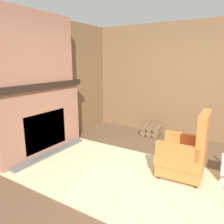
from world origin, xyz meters
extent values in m
plane|color=brown|center=(0.00, 0.00, 0.00)|extent=(14.00, 14.00, 0.00)
cube|color=brown|center=(-2.48, 0.00, 1.33)|extent=(0.06, 5.50, 2.65)
cube|color=brown|center=(0.00, 2.48, 1.33)|extent=(5.50, 0.06, 2.65)
cube|color=#93604C|center=(-2.28, 0.00, 0.64)|extent=(0.34, 1.88, 1.28)
cube|color=black|center=(-2.15, 0.00, 0.48)|extent=(0.08, 0.98, 0.71)
cube|color=#565451|center=(-2.03, 0.00, 0.03)|extent=(0.16, 1.69, 0.06)
cube|color=black|center=(-2.28, 0.00, 1.33)|extent=(0.44, 1.98, 0.11)
cube|color=#93604C|center=(-2.28, 0.00, 2.01)|extent=(0.30, 1.65, 1.25)
cube|color=#C6B789|center=(-0.19, 0.01, 0.01)|extent=(4.01, 1.97, 0.01)
cube|color=#C6662D|center=(0.32, 0.52, 0.18)|extent=(0.69, 0.65, 0.24)
cube|color=#C6662D|center=(0.32, 0.52, 0.33)|extent=(0.73, 0.68, 0.18)
cube|color=#C6662D|center=(0.61, 0.54, 0.74)|extent=(0.16, 0.65, 0.64)
cube|color=#C6662D|center=(0.32, 0.24, 0.52)|extent=(0.62, 0.13, 0.20)
cube|color=#C6662D|center=(0.29, 0.80, 0.52)|extent=(0.62, 0.13, 0.20)
cylinder|color=#332319|center=(0.06, 0.25, 0.03)|extent=(0.05, 0.05, 0.06)
cylinder|color=#332319|center=(0.03, 0.76, 0.03)|extent=(0.05, 0.05, 0.06)
cylinder|color=#332319|center=(0.61, 0.28, 0.03)|extent=(0.05, 0.05, 0.06)
cylinder|color=#332319|center=(0.58, 0.79, 0.03)|extent=(0.05, 0.05, 0.06)
cylinder|color=brown|center=(-0.95, 2.08, 0.07)|extent=(0.17, 0.36, 0.15)
cylinder|color=brown|center=(-0.80, 2.09, 0.07)|extent=(0.17, 0.36, 0.15)
cylinder|color=brown|center=(-0.65, 2.10, 0.07)|extent=(0.17, 0.36, 0.15)
cylinder|color=brown|center=(-0.95, 2.08, 0.20)|extent=(0.17, 0.36, 0.15)
cylinder|color=brown|center=(-0.80, 2.09, 0.20)|extent=(0.17, 0.36, 0.15)
cylinder|color=brown|center=(-0.65, 2.10, 0.20)|extent=(0.17, 0.36, 0.15)
cube|color=white|center=(0.87, 0.81, 0.16)|extent=(0.04, 0.40, 0.33)
ellipsoid|color=#99B29E|center=(-2.31, -0.52, 1.43)|extent=(0.10, 0.10, 0.10)
cylinder|color=white|center=(-2.31, -0.52, 1.57)|extent=(0.06, 0.06, 0.18)
cube|color=black|center=(-2.31, 0.48, 1.44)|extent=(0.16, 0.25, 0.11)
cube|color=silver|center=(-2.23, 0.48, 1.45)|extent=(0.01, 0.04, 0.02)
camera|label=1|loc=(1.06, -2.73, 1.79)|focal=35.00mm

